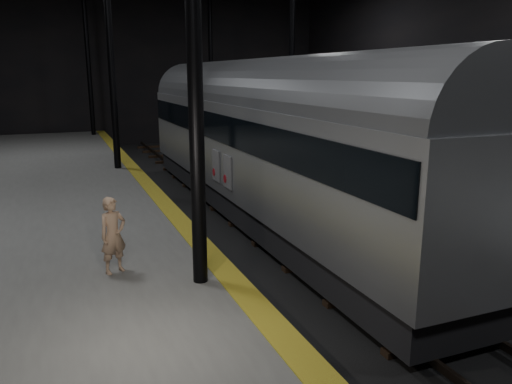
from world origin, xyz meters
TOP-DOWN VIEW (x-y plane):
  - ground at (0.00, 0.00)m, footprint 44.00×44.00m
  - platform_right at (7.50, 0.00)m, footprint 9.00×43.80m
  - tactile_strip at (-3.25, 0.00)m, footprint 0.50×43.80m
  - track at (0.00, 0.00)m, footprint 2.40×43.00m
  - train at (-0.00, 2.48)m, footprint 2.80×18.70m
  - woman at (-5.18, -3.00)m, footprint 0.63×0.54m

SIDE VIEW (x-z plane):
  - ground at x=0.00m, z-range 0.00..0.00m
  - track at x=0.00m, z-range -0.05..0.19m
  - platform_right at x=7.50m, z-range 0.00..1.00m
  - tactile_strip at x=-3.25m, z-range 1.00..1.01m
  - woman at x=-5.18m, z-range 1.00..2.45m
  - train at x=0.00m, z-range 0.29..5.29m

